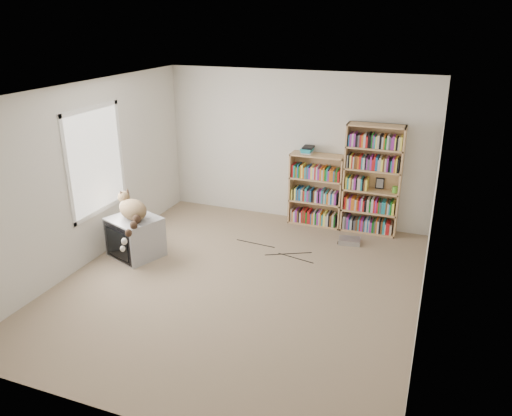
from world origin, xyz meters
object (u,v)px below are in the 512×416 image
(bookcase_tall, at_px, (372,182))
(dvd_player, at_px, (349,241))
(bookcase_short, at_px, (316,193))
(crt_tv, at_px, (136,237))
(cat, at_px, (132,214))

(bookcase_tall, distance_m, dvd_player, 1.01)
(bookcase_tall, bearing_deg, bookcase_short, 179.89)
(crt_tv, height_order, dvd_player, crt_tv)
(bookcase_short, height_order, dvd_player, bookcase_short)
(crt_tv, xyz_separation_m, bookcase_short, (2.15, 2.10, 0.26))
(bookcase_tall, xyz_separation_m, dvd_player, (-0.19, -0.59, -0.80))
(crt_tv, distance_m, bookcase_short, 3.01)
(cat, bearing_deg, crt_tv, 138.69)
(dvd_player, bearing_deg, bookcase_tall, 63.79)
(crt_tv, height_order, bookcase_tall, bookcase_tall)
(crt_tv, relative_size, bookcase_tall, 0.48)
(crt_tv, bearing_deg, bookcase_tall, 55.59)
(bookcase_short, bearing_deg, cat, -134.18)
(dvd_player, bearing_deg, crt_tv, -159.98)
(crt_tv, distance_m, cat, 0.41)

